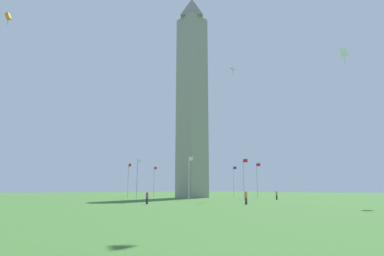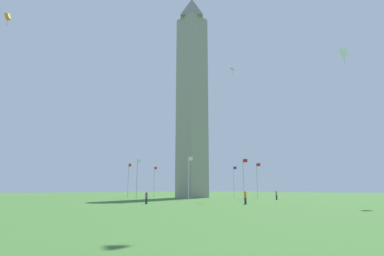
# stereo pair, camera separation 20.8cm
# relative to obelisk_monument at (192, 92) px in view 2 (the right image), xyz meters

# --- Properties ---
(ground_plane) EXTENTS (260.00, 260.00, 0.00)m
(ground_plane) POSITION_rel_obelisk_monument_xyz_m (0.00, 0.00, -24.52)
(ground_plane) COLOR #3D6B2D
(obelisk_monument) EXTENTS (5.39, 5.39, 49.04)m
(obelisk_monument) POSITION_rel_obelisk_monument_xyz_m (0.00, 0.00, 0.00)
(obelisk_monument) COLOR gray
(obelisk_monument) RESTS_ON ground
(flagpole_n) EXTENTS (1.12, 0.14, 7.67)m
(flagpole_n) POSITION_rel_obelisk_monument_xyz_m (14.54, 0.00, -20.30)
(flagpole_n) COLOR silver
(flagpole_n) RESTS_ON ground
(flagpole_ne) EXTENTS (1.12, 0.14, 7.67)m
(flagpole_ne) POSITION_rel_obelisk_monument_xyz_m (10.30, 10.23, -20.30)
(flagpole_ne) COLOR silver
(flagpole_ne) RESTS_ON ground
(flagpole_e) EXTENTS (1.12, 0.14, 7.67)m
(flagpole_e) POSITION_rel_obelisk_monument_xyz_m (0.06, 14.47, -20.30)
(flagpole_e) COLOR silver
(flagpole_e) RESTS_ON ground
(flagpole_se) EXTENTS (1.12, 0.14, 7.67)m
(flagpole_se) POSITION_rel_obelisk_monument_xyz_m (-10.17, 10.23, -20.30)
(flagpole_se) COLOR silver
(flagpole_se) RESTS_ON ground
(flagpole_s) EXTENTS (1.12, 0.14, 7.67)m
(flagpole_s) POSITION_rel_obelisk_monument_xyz_m (-14.41, 0.00, -20.30)
(flagpole_s) COLOR silver
(flagpole_s) RESTS_ON ground
(flagpole_sw) EXTENTS (1.12, 0.14, 7.67)m
(flagpole_sw) POSITION_rel_obelisk_monument_xyz_m (-10.17, -10.23, -20.30)
(flagpole_sw) COLOR silver
(flagpole_sw) RESTS_ON ground
(flagpole_w) EXTENTS (1.12, 0.14, 7.67)m
(flagpole_w) POSITION_rel_obelisk_monument_xyz_m (0.06, -14.47, -20.30)
(flagpole_w) COLOR silver
(flagpole_w) RESTS_ON ground
(flagpole_nw) EXTENTS (1.12, 0.14, 7.67)m
(flagpole_nw) POSITION_rel_obelisk_monument_xyz_m (10.30, -10.23, -20.30)
(flagpole_nw) COLOR silver
(flagpole_nw) RESTS_ON ground
(person_gray_shirt) EXTENTS (0.32, 0.32, 1.69)m
(person_gray_shirt) POSITION_rel_obelisk_monument_xyz_m (19.99, 2.32, -23.68)
(person_gray_shirt) COLOR #2D2D38
(person_gray_shirt) RESTS_ON ground
(person_orange_shirt) EXTENTS (0.32, 0.32, 1.74)m
(person_orange_shirt) POSITION_rel_obelisk_monument_xyz_m (26.67, -15.36, -23.65)
(person_orange_shirt) COLOR #2D2D38
(person_orange_shirt) RESTS_ON ground
(person_purple_shirt) EXTENTS (0.32, 0.32, 1.64)m
(person_purple_shirt) POSITION_rel_obelisk_monument_xyz_m (17.67, -24.25, -23.71)
(person_purple_shirt) COLOR #2D2D38
(person_purple_shirt) RESTS_ON ground
(kite_white_box) EXTENTS (1.02, 1.23, 2.47)m
(kite_white_box) POSITION_rel_obelisk_monument_xyz_m (36.29, -4.55, -3.85)
(kite_white_box) COLOR white
(kite_orange_box) EXTENTS (0.88, 0.85, 1.81)m
(kite_orange_box) POSITION_rel_obelisk_monument_xyz_m (7.50, -40.20, -0.14)
(kite_orange_box) COLOR orange
(kite_green_diamond) EXTENTS (1.00, 1.06, 1.43)m
(kite_green_diamond) POSITION_rel_obelisk_monument_xyz_m (14.94, -3.05, 0.41)
(kite_green_diamond) COLOR green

